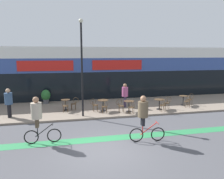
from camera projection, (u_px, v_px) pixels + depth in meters
name	position (u px, v px, depth m)	size (l,w,h in m)	color
ground_plane	(105.00, 151.00, 9.36)	(120.00, 120.00, 0.00)	#4C4C51
sidewalk_slab	(87.00, 108.00, 16.34)	(40.00, 5.50, 0.12)	gray
storefront_facade	(81.00, 73.00, 20.50)	(40.00, 4.06, 4.67)	silver
bike_lane_stripe	(100.00, 139.00, 10.61)	(36.00, 0.70, 0.01)	#2D844C
bistro_table_0	(66.00, 103.00, 15.50)	(0.64, 0.64, 0.77)	black
bistro_table_1	(103.00, 103.00, 15.31)	(0.77, 0.77, 0.78)	black
bistro_table_2	(129.00, 104.00, 15.11)	(0.71, 0.71, 0.76)	black
bistro_table_3	(159.00, 102.00, 15.72)	(0.75, 0.75, 0.74)	black
bistro_table_4	(183.00, 99.00, 16.92)	(0.63, 0.63, 0.76)	black
cafe_chair_0_near	(65.00, 105.00, 14.90)	(0.45, 0.60, 0.90)	#4C3823
cafe_chair_0_side	(74.00, 103.00, 15.63)	(0.60, 0.45, 0.90)	#4C3823
cafe_chair_1_near	(105.00, 106.00, 14.72)	(0.43, 0.59, 0.90)	#4C3823
cafe_chair_1_side	(94.00, 104.00, 15.19)	(0.58, 0.41, 0.90)	#4C3823
cafe_chair_2_near	(132.00, 106.00, 14.51)	(0.41, 0.58, 0.90)	#4C3823
cafe_chair_2_side	(120.00, 105.00, 14.99)	(0.58, 0.42, 0.90)	#4C3823
cafe_chair_3_near	(163.00, 104.00, 15.12)	(0.44, 0.59, 0.90)	#4C3823
cafe_chair_3_side	(167.00, 102.00, 15.85)	(0.57, 0.40, 0.90)	#4C3823
cafe_chair_4_near	(187.00, 101.00, 16.32)	(0.44, 0.59, 0.90)	#4C3823
cafe_chair_4_side	(190.00, 98.00, 17.07)	(0.59, 0.44, 0.90)	#4C3823
planter_pot	(46.00, 96.00, 17.58)	(0.73, 0.73, 1.12)	#4C4C51
lamp_post	(82.00, 62.00, 13.58)	(0.26, 0.26, 6.09)	black
cyclist_1	(38.00, 116.00, 9.91)	(1.68, 0.48, 2.21)	black
cyclist_2	(144.00, 114.00, 10.12)	(1.71, 0.56, 2.21)	black
pedestrian_near_end	(125.00, 93.00, 16.36)	(0.49, 0.49, 1.78)	#382D47
pedestrian_far_end	(9.00, 100.00, 13.66)	(0.55, 0.55, 1.85)	black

